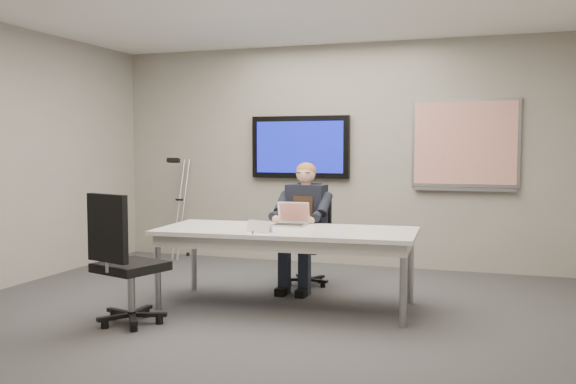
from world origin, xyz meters
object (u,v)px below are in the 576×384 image
(office_chair_near, at_px, (127,284))
(laptop, at_px, (291,220))
(conference_table, at_px, (287,238))
(office_chair_far, at_px, (309,258))
(seated_person, at_px, (302,239))

(office_chair_near, height_order, laptop, office_chair_near)
(conference_table, distance_m, office_chair_far, 1.06)
(conference_table, xyz_separation_m, office_chair_near, (-1.07, -1.03, -0.30))
(conference_table, bearing_deg, seated_person, 93.09)
(office_chair_far, xyz_separation_m, office_chair_near, (-0.99, -2.02, 0.06))
(laptop, bearing_deg, conference_table, -85.64)
(conference_table, bearing_deg, office_chair_near, -139.96)
(laptop, bearing_deg, office_chair_far, 87.91)
(seated_person, bearing_deg, laptop, -80.75)
(seated_person, bearing_deg, conference_table, -79.35)
(office_chair_far, bearing_deg, conference_table, -72.99)
(conference_table, height_order, seated_person, seated_person)
(office_chair_far, height_order, laptop, laptop)
(conference_table, bearing_deg, office_chair_far, 90.92)
(office_chair_near, bearing_deg, office_chair_far, -98.73)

